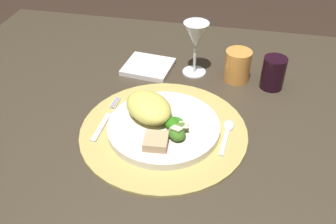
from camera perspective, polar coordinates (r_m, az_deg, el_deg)
name	(u,v)px	position (r m, az deg, el deg)	size (l,w,h in m)	color
dining_table	(180,146)	(1.02, 1.78, -5.16)	(1.42, 0.99, 0.70)	#3D3325
placemat	(164,131)	(0.88, -0.67, -2.85)	(0.39, 0.39, 0.01)	tan
dinner_plate	(164,127)	(0.87, -0.67, -2.26)	(0.26, 0.26, 0.02)	silver
pasta_serving	(149,107)	(0.87, -2.94, 0.75)	(0.13, 0.09, 0.05)	#D6CC5B
salad_greens	(176,128)	(0.83, 1.29, -2.41)	(0.07, 0.10, 0.03)	#2C7513
bread_piece	(156,141)	(0.80, -1.85, -4.45)	(0.05, 0.05, 0.02)	tan
fork	(105,120)	(0.91, -9.48, -1.25)	(0.02, 0.17, 0.00)	silver
spoon	(227,131)	(0.88, 8.95, -2.85)	(0.03, 0.13, 0.01)	silver
napkin	(148,67)	(1.10, -2.99, 6.84)	(0.13, 0.12, 0.01)	white
wine_glass	(196,38)	(1.03, 4.21, 11.14)	(0.07, 0.07, 0.15)	silver
amber_tumbler	(237,66)	(1.05, 10.44, 6.89)	(0.07, 0.07, 0.09)	#DA8C3D
dark_tumbler	(273,73)	(1.04, 15.61, 5.70)	(0.06, 0.06, 0.09)	black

